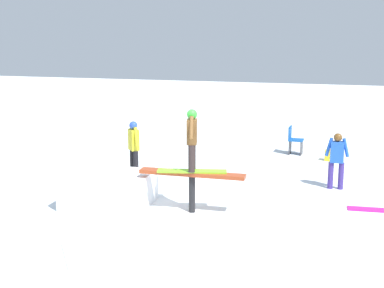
{
  "coord_description": "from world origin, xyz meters",
  "views": [
    {
      "loc": [
        3.07,
        -10.46,
        3.78
      ],
      "look_at": [
        0.0,
        0.0,
        1.49
      ],
      "focal_mm": 50.0,
      "sensor_mm": 36.0,
      "label": 1
    }
  ],
  "objects_px": {
    "rail_feature": "(192,178)",
    "bystander_yellow": "(134,146)",
    "main_rider_on_rail": "(192,142)",
    "loose_snowboard_white": "(72,254)",
    "bystander_blue": "(337,158)",
    "backpack_on_snow": "(330,155)",
    "folding_chair": "(294,141)",
    "loose_snowboard_magenta": "(381,210)"
  },
  "relations": [
    {
      "from": "rail_feature",
      "to": "backpack_on_snow",
      "type": "bearing_deg",
      "value": 63.47
    },
    {
      "from": "rail_feature",
      "to": "backpack_on_snow",
      "type": "height_order",
      "value": "rail_feature"
    },
    {
      "from": "bystander_yellow",
      "to": "bystander_blue",
      "type": "bearing_deg",
      "value": -128.54
    },
    {
      "from": "bystander_yellow",
      "to": "loose_snowboard_magenta",
      "type": "relative_size",
      "value": 1.06
    },
    {
      "from": "folding_chair",
      "to": "backpack_on_snow",
      "type": "relative_size",
      "value": 2.59
    },
    {
      "from": "loose_snowboard_magenta",
      "to": "loose_snowboard_white",
      "type": "bearing_deg",
      "value": 32.26
    },
    {
      "from": "main_rider_on_rail",
      "to": "bystander_blue",
      "type": "relative_size",
      "value": 1.07
    },
    {
      "from": "main_rider_on_rail",
      "to": "bystander_yellow",
      "type": "relative_size",
      "value": 1.0
    },
    {
      "from": "bystander_blue",
      "to": "main_rider_on_rail",
      "type": "bearing_deg",
      "value": -141.45
    },
    {
      "from": "rail_feature",
      "to": "loose_snowboard_magenta",
      "type": "distance_m",
      "value": 4.14
    },
    {
      "from": "main_rider_on_rail",
      "to": "loose_snowboard_white",
      "type": "bearing_deg",
      "value": -128.85
    },
    {
      "from": "rail_feature",
      "to": "backpack_on_snow",
      "type": "distance_m",
      "value": 6.24
    },
    {
      "from": "loose_snowboard_white",
      "to": "bystander_yellow",
      "type": "bearing_deg",
      "value": 155.36
    },
    {
      "from": "rail_feature",
      "to": "bystander_yellow",
      "type": "xyz_separation_m",
      "value": [
        -2.31,
        2.37,
        0.09
      ]
    },
    {
      "from": "bystander_blue",
      "to": "folding_chair",
      "type": "relative_size",
      "value": 1.58
    },
    {
      "from": "folding_chair",
      "to": "backpack_on_snow",
      "type": "distance_m",
      "value": 1.31
    },
    {
      "from": "bystander_yellow",
      "to": "backpack_on_snow",
      "type": "distance_m",
      "value": 5.97
    },
    {
      "from": "folding_chair",
      "to": "main_rider_on_rail",
      "type": "bearing_deg",
      "value": 169.31
    },
    {
      "from": "bystander_blue",
      "to": "folding_chair",
      "type": "distance_m",
      "value": 3.83
    },
    {
      "from": "bystander_yellow",
      "to": "folding_chair",
      "type": "relative_size",
      "value": 1.68
    },
    {
      "from": "loose_snowboard_white",
      "to": "folding_chair",
      "type": "bearing_deg",
      "value": 126.98
    },
    {
      "from": "loose_snowboard_magenta",
      "to": "bystander_blue",
      "type": "bearing_deg",
      "value": -59.88
    },
    {
      "from": "backpack_on_snow",
      "to": "folding_chair",
      "type": "bearing_deg",
      "value": 162.73
    },
    {
      "from": "bystander_yellow",
      "to": "backpack_on_snow",
      "type": "xyz_separation_m",
      "value": [
        4.97,
        3.24,
        -0.66
      ]
    },
    {
      "from": "loose_snowboard_magenta",
      "to": "backpack_on_snow",
      "type": "xyz_separation_m",
      "value": [
        -1.22,
        4.39,
        0.16
      ]
    },
    {
      "from": "rail_feature",
      "to": "loose_snowboard_magenta",
      "type": "bearing_deg",
      "value": 16.3
    },
    {
      "from": "loose_snowboard_magenta",
      "to": "loose_snowboard_white",
      "type": "relative_size",
      "value": 1.01
    },
    {
      "from": "main_rider_on_rail",
      "to": "loose_snowboard_white",
      "type": "distance_m",
      "value": 3.42
    },
    {
      "from": "bystander_blue",
      "to": "backpack_on_snow",
      "type": "relative_size",
      "value": 4.08
    },
    {
      "from": "main_rider_on_rail",
      "to": "folding_chair",
      "type": "distance_m",
      "value": 6.5
    },
    {
      "from": "bystander_yellow",
      "to": "loose_snowboard_white",
      "type": "height_order",
      "value": "bystander_yellow"
    },
    {
      "from": "loose_snowboard_white",
      "to": "folding_chair",
      "type": "relative_size",
      "value": 1.56
    },
    {
      "from": "main_rider_on_rail",
      "to": "loose_snowboard_magenta",
      "type": "relative_size",
      "value": 1.07
    },
    {
      "from": "bystander_blue",
      "to": "folding_chair",
      "type": "height_order",
      "value": "bystander_blue"
    },
    {
      "from": "bystander_yellow",
      "to": "main_rider_on_rail",
      "type": "bearing_deg",
      "value": -177.42
    },
    {
      "from": "main_rider_on_rail",
      "to": "bystander_blue",
      "type": "bearing_deg",
      "value": 29.88
    },
    {
      "from": "loose_snowboard_magenta",
      "to": "backpack_on_snow",
      "type": "distance_m",
      "value": 4.56
    },
    {
      "from": "main_rider_on_rail",
      "to": "loose_snowboard_magenta",
      "type": "xyz_separation_m",
      "value": [
        3.89,
        1.22,
        -1.53
      ]
    },
    {
      "from": "loose_snowboard_magenta",
      "to": "loose_snowboard_white",
      "type": "height_order",
      "value": "same"
    },
    {
      "from": "backpack_on_snow",
      "to": "bystander_blue",
      "type": "bearing_deg",
      "value": -74.81
    },
    {
      "from": "loose_snowboard_magenta",
      "to": "folding_chair",
      "type": "distance_m",
      "value": 5.54
    },
    {
      "from": "loose_snowboard_magenta",
      "to": "backpack_on_snow",
      "type": "bearing_deg",
      "value": -79.23
    }
  ]
}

